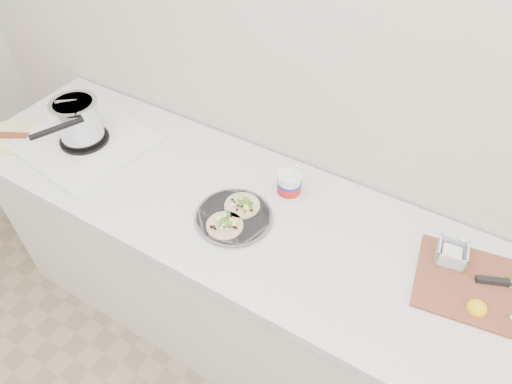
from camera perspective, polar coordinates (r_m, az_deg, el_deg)
The scene contains 6 objects.
counter at distance 1.96m, azimuth 0.32°, elevation -11.36°, with size 2.44×0.66×0.90m.
stove at distance 1.97m, azimuth -21.05°, elevation 7.50°, with size 0.54×0.51×0.24m.
taco_plate at distance 1.58m, azimuth -2.82°, elevation -2.90°, with size 0.27×0.27×0.04m.
tub at distance 1.62m, azimuth 4.26°, elevation 1.08°, with size 0.09×0.09×0.20m.
cutboard at distance 1.57m, azimuth 26.81°, elevation -10.24°, with size 0.45×0.35×0.07m.
bacon_plate at distance 2.17m, azimuth -28.39°, elevation 6.06°, with size 0.24×0.24×0.02m.
Camera 1 is at (0.55, 0.49, 2.09)m, focal length 32.00 mm.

